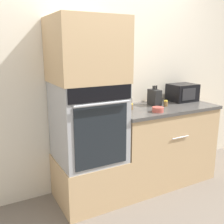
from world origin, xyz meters
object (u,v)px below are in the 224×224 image
Objects in this scene: microwave at (182,92)px; condiment_jar_far at (130,102)px; wall_oven at (88,122)px; condiment_jar_mid at (131,106)px; condiment_jar_back at (151,98)px; bowl at (158,110)px; knife_block at (154,97)px; condiment_jar_near at (166,103)px.

microwave is 0.73m from condiment_jar_far.
microwave is 3.67× the size of condiment_jar_far.
wall_oven is 1.34m from microwave.
condiment_jar_far reaches higher than condiment_jar_mid.
condiment_jar_back is (-0.37, 0.13, -0.05)m from microwave.
condiment_jar_back reaches higher than condiment_jar_far.
wall_oven reaches higher than bowl.
knife_block reaches higher than microwave.
condiment_jar_near is 1.03× the size of condiment_jar_mid.
wall_oven is 3.42× the size of knife_block.
condiment_jar_far is at bearing 147.42° from condiment_jar_near.
knife_block is at bearing 58.90° from bowl.
condiment_jar_near is at bearing -7.54° from condiment_jar_mid.
condiment_jar_mid is (0.52, 0.04, 0.09)m from wall_oven.
microwave is (1.33, 0.13, 0.16)m from wall_oven.
condiment_jar_near is 0.76× the size of condiment_jar_far.
wall_oven is 7.17× the size of condiment_jar_back.
condiment_jar_near is at bearing -32.58° from condiment_jar_far.
wall_oven is at bearing 178.93° from condiment_jar_near.
condiment_jar_mid is at bearing -171.44° from knife_block.
knife_block is 2.09× the size of condiment_jar_back.
condiment_jar_back is at bearing 26.55° from condiment_jar_mid.
microwave is 0.46m from knife_block.
condiment_jar_mid is (-0.18, 0.23, 0.01)m from bowl.
condiment_jar_mid is at bearing -118.04° from condiment_jar_far.
microwave is 3.06× the size of condiment_jar_back.
wall_oven is 6.53× the size of bowl.
wall_oven is 0.53m from condiment_jar_mid.
condiment_jar_mid is at bearing 127.97° from bowl.
condiment_jar_far reaches higher than bowl.
condiment_jar_near is at bearing -91.21° from condiment_jar_back.
condiment_jar_back is (0.95, 0.26, 0.11)m from wall_oven.
knife_block is 0.19m from condiment_jar_back.
condiment_jar_near is 0.63× the size of condiment_jar_back.
condiment_jar_near is 0.43m from condiment_jar_mid.
condiment_jar_near is at bearing -159.05° from microwave.
bowl is 1.79× the size of condiment_jar_mid.
condiment_jar_back is at bearing 8.99° from condiment_jar_far.
microwave reaches higher than condiment_jar_far.
bowl is 0.29m from condiment_jar_mid.
condiment_jar_mid is at bearing -173.74° from microwave.
knife_block is at bearing -175.53° from microwave.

